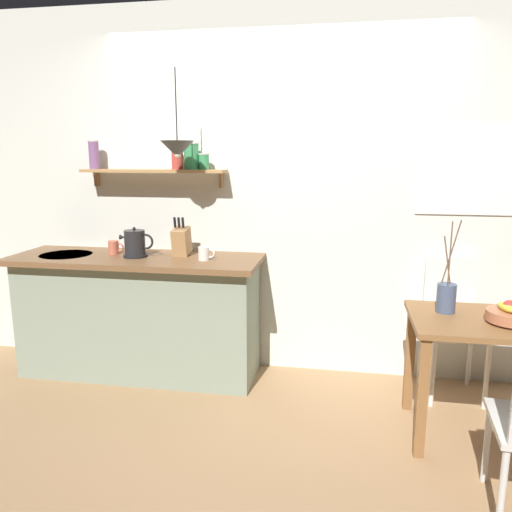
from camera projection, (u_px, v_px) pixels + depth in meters
name	position (u px, v px, depth m)	size (l,w,h in m)	color
ground_plane	(264.00, 403.00, 3.34)	(14.00, 14.00, 0.00)	#A87F56
back_wall	(306.00, 193.00, 3.66)	(6.80, 0.11, 2.70)	silver
kitchen_counter	(139.00, 314.00, 3.72)	(1.83, 0.63, 0.90)	gray
wall_shelf	(164.00, 163.00, 3.64)	(1.09, 0.20, 0.34)	tan
dining_table	(487.00, 342.00, 2.83)	(0.86, 0.64, 0.72)	brown
dining_chair_far	(452.00, 319.00, 3.42)	(0.43, 0.44, 0.93)	white
fruit_bowl	(511.00, 314.00, 2.73)	(0.27, 0.27, 0.13)	#BC704C
twig_vase	(446.00, 297.00, 2.91)	(0.11, 0.11, 0.55)	#475675
electric_kettle	(135.00, 244.00, 3.58)	(0.25, 0.17, 0.22)	black
knife_block	(181.00, 241.00, 3.62)	(0.11, 0.18, 0.29)	tan
coffee_mug_by_sink	(114.00, 247.00, 3.69)	(0.12, 0.08, 0.10)	#C6664C
coffee_mug_spare	(204.00, 254.00, 3.48)	(0.12, 0.08, 0.09)	white
pendant_lamp	(177.00, 149.00, 3.32)	(0.23, 0.23, 0.58)	black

